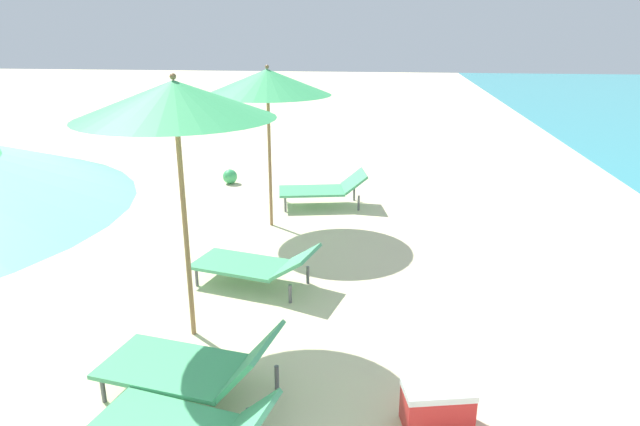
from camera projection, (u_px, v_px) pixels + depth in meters
The scene contains 7 objects.
umbrella_second at pixel (175, 100), 5.00m from camera, with size 1.85×1.85×2.65m.
lounger_second_shoreside at pixel (256, 264), 6.75m from camera, with size 1.64×0.99×0.55m.
lounger_second_inland at pixel (195, 365), 4.68m from camera, with size 1.62×0.95×0.68m.
umbrella_farthest at pixel (267, 82), 8.23m from camera, with size 1.92×1.92×2.52m.
lounger_farthest_shoreside at pixel (324, 188), 9.80m from camera, with size 1.64×0.98×0.62m.
beach_ball at pixel (230, 177), 11.29m from camera, with size 0.30×0.30×0.30m, color #3FB266.
cooler_box at pixel (437, 407), 4.36m from camera, with size 0.60×0.41×0.37m.
Camera 1 is at (1.43, -1.71, 3.02)m, focal length 31.01 mm.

